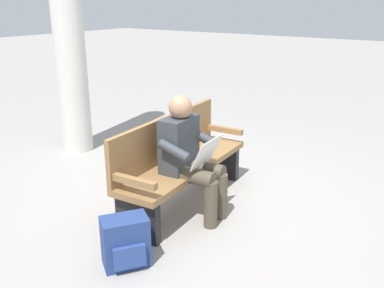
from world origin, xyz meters
TOP-DOWN VIEW (x-y plane):
  - ground_plane at (0.00, 0.00)m, footprint 40.00×40.00m
  - bench_near at (0.01, -0.07)m, footprint 1.83×0.63m
  - person_seated at (0.18, 0.18)m, footprint 0.60×0.60m
  - backpack at (1.14, 0.26)m, footprint 0.42×0.39m

SIDE VIEW (x-z plane):
  - ground_plane at x=0.00m, z-range 0.00..0.00m
  - backpack at x=1.14m, z-range 0.00..0.40m
  - bench_near at x=0.01m, z-range 0.01..0.91m
  - person_seated at x=0.18m, z-range 0.04..1.22m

